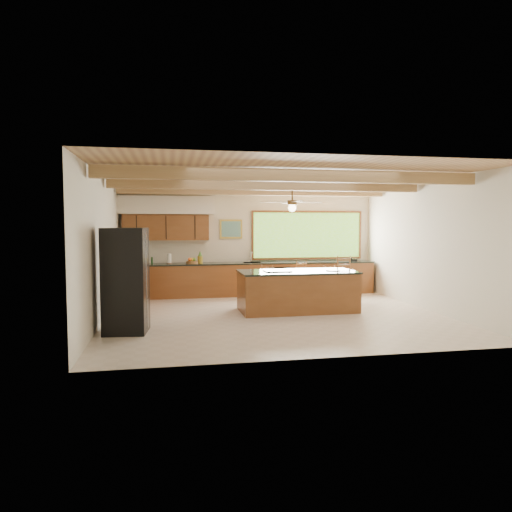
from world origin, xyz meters
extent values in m
plane|color=beige|center=(0.00, 0.00, 0.00)|extent=(7.20, 7.20, 0.00)
cube|color=beige|center=(0.00, 3.25, 1.50)|extent=(7.20, 0.04, 3.00)
cube|color=beige|center=(0.00, -3.25, 1.50)|extent=(7.20, 0.04, 3.00)
cube|color=beige|center=(-3.60, 0.00, 1.50)|extent=(0.04, 6.50, 3.00)
cube|color=beige|center=(3.60, 0.00, 1.50)|extent=(0.04, 6.50, 3.00)
cube|color=tan|center=(0.00, 0.00, 3.00)|extent=(7.20, 6.50, 0.04)
cube|color=#9C7D4E|center=(0.00, -1.60, 2.86)|extent=(7.10, 0.15, 0.22)
cube|color=#9C7D4E|center=(0.00, 0.50, 2.86)|extent=(7.10, 0.15, 0.22)
cube|color=#9C7D4E|center=(0.00, 2.30, 2.86)|extent=(7.10, 0.15, 0.22)
cube|color=brown|center=(-2.35, 3.06, 1.90)|extent=(2.30, 0.35, 0.70)
cube|color=beige|center=(-2.35, 2.99, 2.50)|extent=(2.60, 0.50, 0.48)
cylinder|color=#FFEABF|center=(-3.05, 2.99, 2.27)|extent=(0.10, 0.10, 0.01)
cylinder|color=#FFEABF|center=(-1.65, 2.99, 2.27)|extent=(0.10, 0.10, 0.01)
cube|color=#8DBF44|center=(1.70, 3.22, 1.67)|extent=(3.20, 0.04, 1.30)
cube|color=#AE8E35|center=(-0.55, 3.22, 1.85)|extent=(0.64, 0.03, 0.54)
cube|color=#467E67|center=(-0.55, 3.20, 1.85)|extent=(0.54, 0.01, 0.44)
cube|color=brown|center=(0.00, 2.91, 0.44)|extent=(7.00, 0.65, 0.88)
cube|color=black|center=(0.00, 2.91, 0.90)|extent=(7.04, 0.69, 0.04)
cube|color=brown|center=(-3.26, 1.35, 0.44)|extent=(0.65, 2.35, 0.88)
cube|color=black|center=(-3.26, 1.35, 0.90)|extent=(0.69, 2.39, 0.04)
cube|color=black|center=(0.70, 2.58, 0.42)|extent=(0.60, 0.02, 0.78)
cube|color=silver|center=(0.00, 2.91, 0.91)|extent=(0.50, 0.38, 0.03)
cylinder|color=silver|center=(0.00, 3.11, 1.07)|extent=(0.03, 0.03, 0.30)
cylinder|color=silver|center=(0.00, 3.01, 1.20)|extent=(0.03, 0.20, 0.03)
cylinder|color=silver|center=(-2.28, 2.96, 1.05)|extent=(0.11, 0.11, 0.27)
cylinder|color=#183C1A|center=(-2.92, 3.03, 1.02)|extent=(0.06, 0.06, 0.21)
cylinder|color=#183C1A|center=(-2.74, 2.91, 1.01)|extent=(0.05, 0.05, 0.19)
cube|color=black|center=(2.97, 2.85, 0.97)|extent=(0.22, 0.18, 0.09)
cube|color=brown|center=(0.60, 0.40, 0.44)|extent=(2.62, 1.23, 0.88)
cube|color=black|center=(0.60, 0.40, 0.90)|extent=(2.66, 1.27, 0.04)
cube|color=black|center=(0.13, 0.40, 0.93)|extent=(0.59, 0.47, 0.02)
cylinder|color=silver|center=(1.41, 0.28, 0.93)|extent=(0.32, 0.32, 0.02)
cube|color=black|center=(-3.05, -1.03, 0.96)|extent=(0.82, 0.80, 1.92)
cube|color=silver|center=(-2.68, -1.03, 0.96)|extent=(0.03, 0.05, 1.77)
cube|color=brown|center=(0.10, 1.60, 0.59)|extent=(0.39, 0.39, 0.04)
cylinder|color=brown|center=(-0.04, 1.46, 0.28)|extent=(0.03, 0.03, 0.57)
cylinder|color=brown|center=(0.24, 1.46, 0.28)|extent=(0.03, 0.03, 0.57)
cylinder|color=brown|center=(-0.04, 1.74, 0.28)|extent=(0.03, 0.03, 0.57)
cylinder|color=brown|center=(0.24, 1.74, 0.28)|extent=(0.03, 0.03, 0.57)
cube|color=brown|center=(1.24, 2.45, 0.61)|extent=(0.40, 0.40, 0.04)
cylinder|color=brown|center=(1.09, 2.31, 0.29)|extent=(0.03, 0.03, 0.59)
cylinder|color=brown|center=(1.38, 2.31, 0.29)|extent=(0.03, 0.03, 0.59)
cylinder|color=brown|center=(1.09, 2.59, 0.29)|extent=(0.03, 0.03, 0.59)
cylinder|color=brown|center=(1.38, 2.59, 0.29)|extent=(0.03, 0.03, 0.59)
cube|color=brown|center=(1.74, 1.60, 0.57)|extent=(0.35, 0.35, 0.04)
cylinder|color=brown|center=(1.61, 1.47, 0.28)|extent=(0.03, 0.03, 0.55)
cylinder|color=brown|center=(1.87, 1.47, 0.28)|extent=(0.03, 0.03, 0.55)
cylinder|color=brown|center=(1.61, 1.73, 0.28)|extent=(0.03, 0.03, 0.55)
cylinder|color=brown|center=(1.87, 1.73, 0.28)|extent=(0.03, 0.03, 0.55)
cube|color=brown|center=(2.12, 1.60, 0.72)|extent=(0.43, 0.43, 0.04)
cylinder|color=brown|center=(1.95, 1.43, 0.35)|extent=(0.04, 0.04, 0.69)
cylinder|color=brown|center=(2.29, 1.43, 0.35)|extent=(0.04, 0.04, 0.69)
cylinder|color=brown|center=(1.95, 1.77, 0.35)|extent=(0.04, 0.04, 0.69)
cylinder|color=brown|center=(2.29, 1.77, 0.35)|extent=(0.04, 0.04, 0.69)
camera|label=1|loc=(-2.24, -9.60, 1.99)|focal=32.00mm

